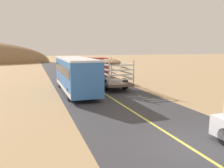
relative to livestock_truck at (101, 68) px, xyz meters
name	(u,v)px	position (x,y,z in m)	size (l,w,h in m)	color
ground_plane	(190,148)	(-1.52, -17.94, -1.79)	(240.00, 240.00, 0.00)	tan
road_surface	(190,148)	(-1.52, -17.94, -1.78)	(8.00, 120.00, 0.02)	#38383D
road_centre_line	(190,148)	(-1.52, -17.94, -1.77)	(0.16, 117.60, 0.00)	#D8CC4C
livestock_truck	(101,68)	(0.00, 0.00, 0.00)	(2.53, 9.70, 3.02)	#B2332D
bus	(76,74)	(-3.84, -4.43, -0.04)	(2.54, 10.00, 3.21)	#3872C6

